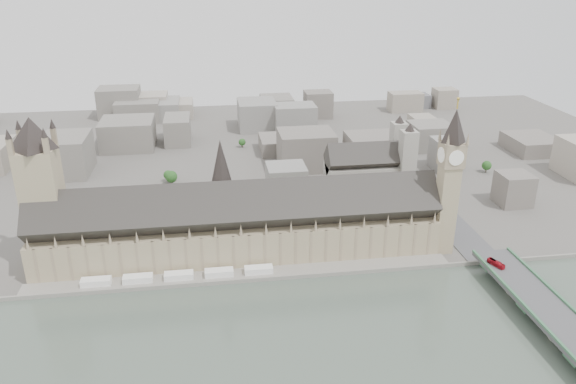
{
  "coord_description": "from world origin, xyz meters",
  "views": [
    {
      "loc": [
        -16.25,
        -316.72,
        186.18
      ],
      "look_at": [
        35.69,
        39.78,
        36.77
      ],
      "focal_mm": 35.0,
      "sensor_mm": 36.0,
      "label": 1
    }
  ],
  "objects": [
    {
      "name": "ground",
      "position": [
        0.0,
        0.0,
        0.0
      ],
      "size": [
        900.0,
        900.0,
        0.0
      ],
      "primitive_type": "plane",
      "color": "#595651",
      "rests_on": "ground"
    },
    {
      "name": "embankment_wall",
      "position": [
        0.0,
        -15.0,
        1.5
      ],
      "size": [
        600.0,
        1.5,
        3.0
      ],
      "primitive_type": "cube",
      "color": "gray",
      "rests_on": "ground"
    },
    {
      "name": "river_terrace",
      "position": [
        0.0,
        -7.5,
        1.0
      ],
      "size": [
        270.0,
        15.0,
        2.0
      ],
      "primitive_type": "cube",
      "color": "gray",
      "rests_on": "ground"
    },
    {
      "name": "terrace_tents",
      "position": [
        -40.0,
        -7.0,
        4.0
      ],
      "size": [
        118.0,
        7.0,
        4.0
      ],
      "color": "white",
      "rests_on": "river_terrace"
    },
    {
      "name": "palace_of_westminster",
      "position": [
        0.0,
        19.7,
        22.71
      ],
      "size": [
        265.0,
        40.73,
        55.44
      ],
      "color": "tan",
      "rests_on": "ground"
    },
    {
      "name": "elizabeth_tower",
      "position": [
        138.0,
        8.0,
        58.09
      ],
      "size": [
        17.0,
        17.0,
        107.5
      ],
      "color": "tan",
      "rests_on": "ground"
    },
    {
      "name": "victoria_tower",
      "position": [
        -122.0,
        26.0,
        55.2
      ],
      "size": [
        30.0,
        30.0,
        100.0
      ],
      "color": "tan",
      "rests_on": "ground"
    },
    {
      "name": "central_tower",
      "position": [
        -10.0,
        26.0,
        57.92
      ],
      "size": [
        13.0,
        13.0,
        48.0
      ],
      "color": "gray",
      "rests_on": "ground"
    },
    {
      "name": "westminster_bridge",
      "position": [
        162.0,
        -87.5,
        5.12
      ],
      "size": [
        25.0,
        325.0,
        10.25
      ],
      "primitive_type": "cube",
      "color": "#474749",
      "rests_on": "ground"
    },
    {
      "name": "westminster_abbey",
      "position": [
        110.92,
        95.0,
        25.08
      ],
      "size": [
        68.0,
        36.0,
        64.0
      ],
      "color": "gray",
      "rests_on": "ground"
    },
    {
      "name": "city_skyline_inland",
      "position": [
        0.0,
        245.0,
        19.0
      ],
      "size": [
        720.0,
        360.0,
        38.0
      ],
      "primitive_type": null,
      "color": "gray",
      "rests_on": "ground"
    },
    {
      "name": "park_trees",
      "position": [
        -10.0,
        60.0,
        7.5
      ],
      "size": [
        110.0,
        30.0,
        15.0
      ],
      "primitive_type": null,
      "color": "#1C491A",
      "rests_on": "ground"
    },
    {
      "name": "red_bus_north",
      "position": [
        155.48,
        -34.17,
        11.96
      ],
      "size": [
        7.02,
        12.49,
        3.42
      ],
      "primitive_type": "imported",
      "rotation": [
        0.0,
        0.0,
        0.36
      ],
      "color": "red",
      "rests_on": "westminster_bridge"
    }
  ]
}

